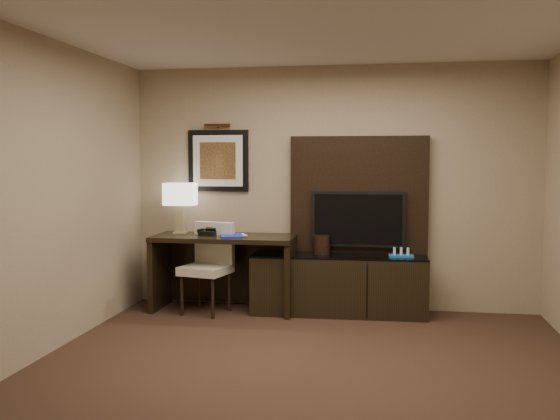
% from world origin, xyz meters
% --- Properties ---
extents(floor, '(4.50, 5.00, 0.01)m').
position_xyz_m(floor, '(0.00, 0.00, -0.01)').
color(floor, '#321F16').
rests_on(floor, ground).
extents(ceiling, '(4.50, 5.00, 0.01)m').
position_xyz_m(ceiling, '(0.00, 0.00, 2.70)').
color(ceiling, silver).
rests_on(ceiling, wall_back).
extents(wall_back, '(4.50, 0.01, 2.70)m').
position_xyz_m(wall_back, '(0.00, 2.50, 1.35)').
color(wall_back, '#9B8869').
rests_on(wall_back, floor).
extents(wall_front, '(4.50, 0.01, 2.70)m').
position_xyz_m(wall_front, '(0.00, -2.50, 1.35)').
color(wall_front, '#9B8869').
rests_on(wall_front, floor).
extents(wall_left, '(0.01, 5.00, 2.70)m').
position_xyz_m(wall_left, '(-2.25, 0.00, 1.35)').
color(wall_left, '#9B8869').
rests_on(wall_left, floor).
extents(desk, '(1.55, 0.67, 0.83)m').
position_xyz_m(desk, '(-1.15, 2.15, 0.42)').
color(desk, black).
rests_on(desk, floor).
extents(credenza, '(1.88, 0.57, 0.64)m').
position_xyz_m(credenza, '(0.10, 2.20, 0.32)').
color(credenza, black).
rests_on(credenza, floor).
extents(tv_wall_panel, '(1.50, 0.12, 1.30)m').
position_xyz_m(tv_wall_panel, '(0.30, 2.44, 1.27)').
color(tv_wall_panel, black).
rests_on(tv_wall_panel, wall_back).
extents(tv, '(1.00, 0.08, 0.60)m').
position_xyz_m(tv, '(0.30, 2.34, 1.02)').
color(tv, black).
rests_on(tv, tv_wall_panel).
extents(artwork, '(0.70, 0.04, 0.70)m').
position_xyz_m(artwork, '(-1.30, 2.48, 1.65)').
color(artwork, black).
rests_on(artwork, wall_back).
extents(picture_light, '(0.04, 0.04, 0.30)m').
position_xyz_m(picture_light, '(-1.30, 2.44, 2.05)').
color(picture_light, '#402914').
rests_on(picture_light, wall_back).
extents(desk_chair, '(0.58, 0.63, 0.97)m').
position_xyz_m(desk_chair, '(-1.32, 1.98, 0.49)').
color(desk_chair, beige).
rests_on(desk_chair, floor).
extents(table_lamp, '(0.36, 0.27, 0.51)m').
position_xyz_m(table_lamp, '(-1.69, 2.26, 1.09)').
color(table_lamp, tan).
rests_on(table_lamp, desk).
extents(desk_phone, '(0.21, 0.19, 0.09)m').
position_xyz_m(desk_phone, '(-1.33, 2.14, 0.88)').
color(desk_phone, black).
rests_on(desk_phone, desk).
extents(blue_folder, '(0.31, 0.37, 0.02)m').
position_xyz_m(blue_folder, '(-1.05, 2.06, 0.84)').
color(blue_folder, '#18249D').
rests_on(blue_folder, desk).
extents(book, '(0.14, 0.09, 0.21)m').
position_xyz_m(book, '(-1.05, 2.09, 0.94)').
color(book, '#BEB695').
rests_on(book, desk).
extents(ice_bucket, '(0.23, 0.23, 0.20)m').
position_xyz_m(ice_bucket, '(-0.09, 2.23, 0.74)').
color(ice_bucket, black).
rests_on(ice_bucket, credenza).
extents(minibar_tray, '(0.26, 0.16, 0.09)m').
position_xyz_m(minibar_tray, '(0.76, 2.17, 0.69)').
color(minibar_tray, '#1A63AC').
rests_on(minibar_tray, credenza).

